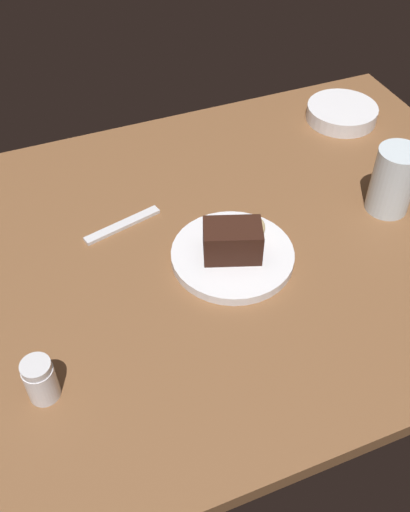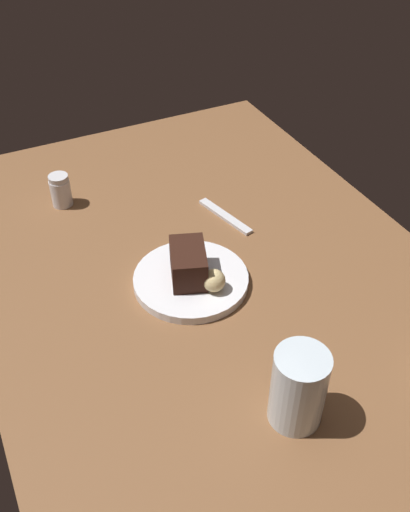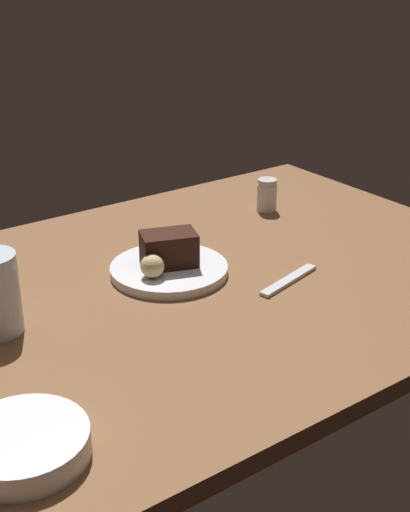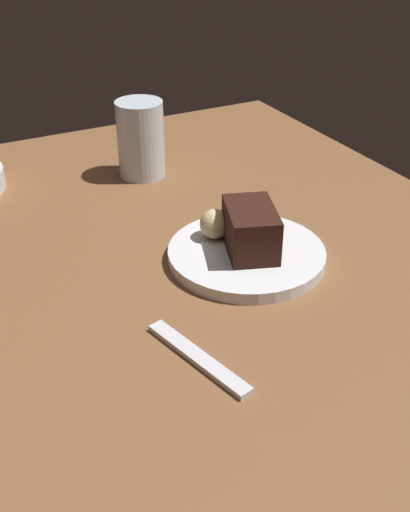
# 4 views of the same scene
# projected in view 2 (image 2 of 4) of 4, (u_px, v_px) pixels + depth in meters

# --- Properties ---
(dining_table) EXTENTS (1.20, 0.84, 0.03)m
(dining_table) POSITION_uv_depth(u_px,v_px,m) (207.00, 275.00, 1.10)
(dining_table) COLOR brown
(dining_table) RESTS_ON ground
(dessert_plate) EXTENTS (0.21, 0.21, 0.02)m
(dessert_plate) POSITION_uv_depth(u_px,v_px,m) (191.00, 280.00, 1.05)
(dessert_plate) COLOR silver
(dessert_plate) RESTS_ON dining_table
(chocolate_cake_slice) EXTENTS (0.11, 0.09, 0.06)m
(chocolate_cake_slice) POSITION_uv_depth(u_px,v_px,m) (188.00, 263.00, 1.03)
(chocolate_cake_slice) COLOR black
(chocolate_cake_slice) RESTS_ON dessert_plate
(bread_roll) EXTENTS (0.04, 0.04, 0.04)m
(bread_roll) POSITION_uv_depth(u_px,v_px,m) (214.00, 281.00, 1.01)
(bread_roll) COLOR #DBC184
(bread_roll) RESTS_ON dessert_plate
(salt_shaker) EXTENTS (0.04, 0.04, 0.07)m
(salt_shaker) POSITION_uv_depth(u_px,v_px,m) (61.00, 190.00, 1.23)
(salt_shaker) COLOR silver
(salt_shaker) RESTS_ON dining_table
(water_glass) EXTENTS (0.08, 0.08, 0.13)m
(water_glass) POSITION_uv_depth(u_px,v_px,m) (298.00, 388.00, 0.80)
(water_glass) COLOR silver
(water_glass) RESTS_ON dining_table
(dessert_spoon) EXTENTS (0.15, 0.05, 0.01)m
(dessert_spoon) POSITION_uv_depth(u_px,v_px,m) (225.00, 216.00, 1.21)
(dessert_spoon) COLOR silver
(dessert_spoon) RESTS_ON dining_table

